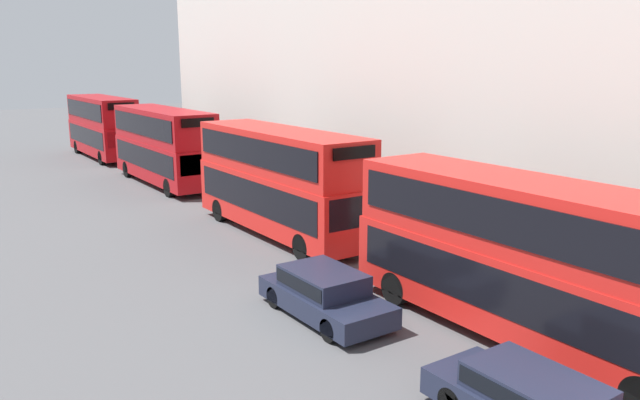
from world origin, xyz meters
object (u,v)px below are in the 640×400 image
(bus_third_in_queue, at_px, (164,143))
(bus_trailing, at_px, (102,125))
(car_hatchback, at_px, (324,292))
(pedestrian, at_px, (388,231))
(bus_second_in_queue, at_px, (280,177))
(bus_leading, at_px, (530,255))

(bus_third_in_queue, bearing_deg, bus_trailing, 90.00)
(car_hatchback, relative_size, pedestrian, 2.59)
(car_hatchback, bearing_deg, bus_third_in_queue, 80.97)
(bus_second_in_queue, xyz_separation_m, pedestrian, (2.19, -4.33, -1.65))
(bus_leading, bearing_deg, bus_trailing, 90.00)
(bus_trailing, bearing_deg, car_hatchback, -95.70)
(bus_second_in_queue, height_order, car_hatchback, bus_second_in_queue)
(bus_trailing, xyz_separation_m, car_hatchback, (-3.40, -34.03, -1.77))
(bus_second_in_queue, xyz_separation_m, car_hatchback, (-3.40, -8.14, -1.71))
(car_hatchback, bearing_deg, bus_second_in_queue, 67.32)
(bus_third_in_queue, distance_m, bus_trailing, 12.65)
(bus_second_in_queue, height_order, bus_trailing, bus_trailing)
(car_hatchback, bearing_deg, pedestrian, 34.22)
(pedestrian, bearing_deg, bus_trailing, 94.15)
(bus_third_in_queue, bearing_deg, bus_second_in_queue, -90.00)
(bus_trailing, bearing_deg, bus_third_in_queue, -90.00)
(bus_leading, relative_size, bus_third_in_queue, 1.05)
(bus_leading, relative_size, car_hatchback, 2.46)
(bus_leading, height_order, bus_second_in_queue, bus_second_in_queue)
(bus_trailing, relative_size, car_hatchback, 2.30)
(bus_second_in_queue, distance_m, bus_trailing, 25.90)
(bus_leading, bearing_deg, bus_second_in_queue, 90.00)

